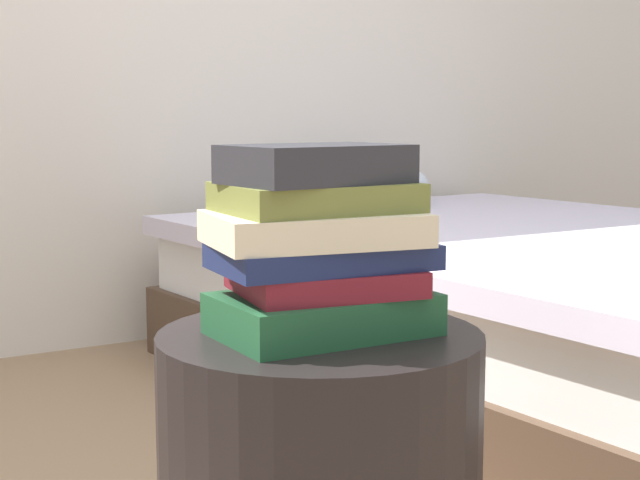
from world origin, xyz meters
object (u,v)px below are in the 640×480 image
Objects in this scene: book_maroon at (324,280)px; book_navy at (320,257)px; book_cream at (314,228)px; book_charcoal at (317,164)px; bed at (527,306)px; book_olive at (315,197)px; book_forest at (326,314)px.

book_maroon is 0.04m from book_navy.
book_maroon is 0.84× the size of book_cream.
book_charcoal is (-0.01, -0.00, 0.16)m from book_maroon.
book_navy is 0.13m from book_charcoal.
bed is 8.10× the size of book_olive.
book_charcoal is at bearing -52.59° from book_cream.
bed is 1.56m from book_olive.
bed is at bearing 45.01° from book_cream.
book_cream is 1.11× the size of book_olive.
book_cream is (-1.24, -0.86, 0.40)m from bed.
bed is 7.06× the size of book_navy.
book_cream is at bearing -126.09° from book_olive.
book_navy is at bearing -136.14° from book_maroon.
book_olive is (-0.01, 0.01, 0.12)m from book_maroon.
book_navy is 1.23× the size of book_charcoal.
book_charcoal is (-0.01, 0.00, 0.21)m from book_forest.
bed is 7.29× the size of book_cream.
book_olive reaches higher than book_cream.
bed is at bearing 30.72° from book_charcoal.
book_charcoal is at bearing 129.58° from book_navy.
book_maroon is at bearing -148.58° from bed.
bed is at bearing 36.58° from book_forest.
book_olive is at bearing 60.53° from book_cream.
bed is 1.52m from book_forest.
book_navy reaches higher than book_maroon.
book_navy is (-1.23, -0.87, 0.36)m from bed.
book_navy is at bearing 172.99° from book_forest.
book_forest is at bearing -2.28° from book_navy.
book_cream reaches higher than bed.
book_navy is at bearing -96.00° from book_olive.
book_navy is 1.15× the size of book_olive.
book_olive is (0.00, 0.02, 0.08)m from book_navy.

